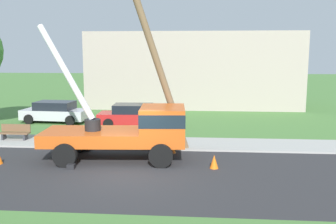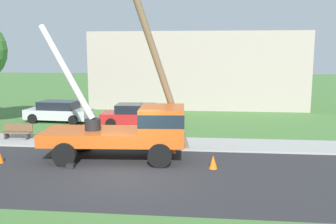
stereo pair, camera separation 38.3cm
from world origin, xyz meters
TOP-DOWN VIEW (x-y plane):
  - ground_plane at (0.00, 12.00)m, footprint 120.00×120.00m
  - road_asphalt at (0.00, 0.00)m, footprint 80.00×7.29m
  - sidewalk_strip at (0.00, 4.93)m, footprint 80.00×2.57m
  - utility_truck at (-0.14, 2.11)m, footprint 6.91×3.21m
  - leaning_utility_pole at (0.75, 3.35)m, footprint 3.40×1.70m
  - traffic_cone_ahead at (3.38, 1.03)m, footprint 0.36×0.36m
  - traffic_cone_curbside at (1.50, 3.27)m, footprint 0.36×0.36m
  - parked_sedan_silver at (-6.99, 10.59)m, footprint 4.52×2.23m
  - parked_sedan_red at (-1.44, 9.62)m, footprint 4.47×2.14m
  - park_bench at (-7.04, 4.99)m, footprint 1.60×0.45m
  - lowrise_building_backdrop at (2.28, 19.35)m, footprint 18.00×6.00m

SIDE VIEW (x-z plane):
  - ground_plane at x=0.00m, z-range 0.00..0.00m
  - road_asphalt at x=0.00m, z-range 0.00..0.01m
  - sidewalk_strip at x=0.00m, z-range 0.00..0.10m
  - traffic_cone_ahead at x=3.38m, z-range 0.00..0.56m
  - traffic_cone_curbside at x=1.50m, z-range 0.00..0.56m
  - park_bench at x=-7.04m, z-range 0.01..0.91m
  - parked_sedan_silver at x=-6.99m, z-range 0.00..1.42m
  - parked_sedan_red at x=-1.44m, z-range 0.00..1.42m
  - utility_truck at x=-0.14m, z-range -1.58..4.40m
  - lowrise_building_backdrop at x=2.28m, z-range 0.00..6.40m
  - leaning_utility_pole at x=0.75m, z-range 0.10..8.71m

